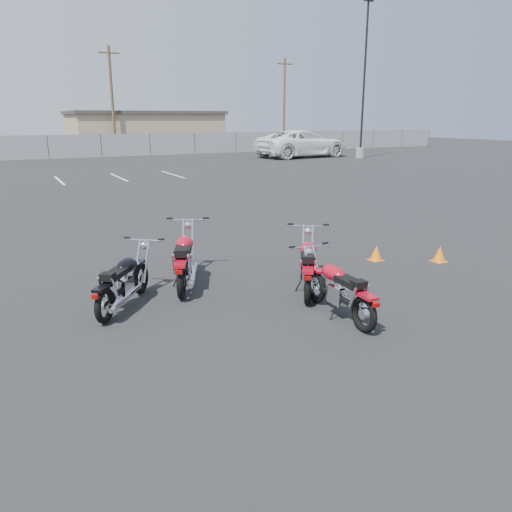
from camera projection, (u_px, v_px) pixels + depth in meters
name	position (u px, v px, depth m)	size (l,w,h in m)	color
ground	(262.00, 302.00, 8.68)	(120.00, 120.00, 0.00)	black
motorcycle_front_red	(185.00, 260.00, 9.42)	(1.35, 2.20, 1.11)	black
motorcycle_second_black	(124.00, 282.00, 8.32)	(1.54, 1.80, 0.98)	black
motorcycle_third_red	(308.00, 265.00, 9.14)	(1.52, 2.00, 1.05)	black
motorcycle_rear_red	(339.00, 290.00, 7.94)	(0.78, 2.01, 0.98)	black
training_cone_near	(376.00, 253.00, 11.15)	(0.29, 0.29, 0.34)	orange
training_cone_far	(440.00, 254.00, 11.05)	(0.30, 0.30, 0.35)	orange
light_pole_east	(362.00, 118.00, 38.65)	(0.80, 0.70, 11.44)	gray
chainlink_fence	(48.00, 147.00, 38.36)	(80.06, 0.06, 1.80)	gray
tan_building_east	(144.00, 130.00, 50.24)	(14.40, 9.40, 3.70)	tan
utility_pole_c	(112.00, 98.00, 43.43)	(1.80, 0.24, 9.00)	#4F3B25
utility_pole_d	(284.00, 102.00, 52.28)	(1.80, 0.24, 9.00)	#4F3B25
parking_line_stripes	(27.00, 182.00, 24.67)	(15.12, 4.00, 0.01)	silver
white_van	(302.00, 136.00, 39.80)	(8.82, 3.53, 3.35)	white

